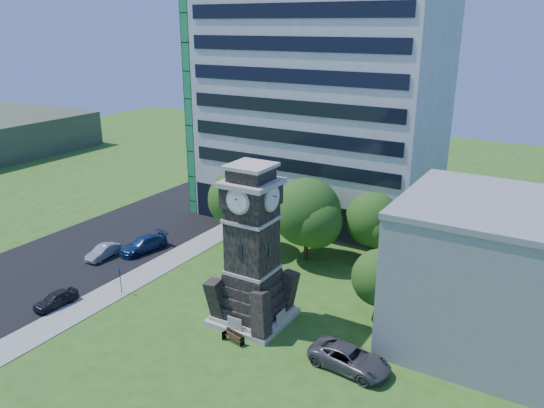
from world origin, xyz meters
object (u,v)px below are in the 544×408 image
Objects in this scene: car_street_north at (143,244)px; park_bench at (234,336)px; car_east_lot at (350,359)px; car_street_south at (56,299)px; clock_tower at (252,256)px; street_sign at (120,278)px; car_street_mid at (103,252)px.

car_street_north reaches higher than park_bench.
car_street_north is 26.04m from car_east_lot.
car_street_south is at bearing -157.09° from park_bench.
clock_tower is 7.40× the size of park_bench.
street_sign reaches higher than car_street_south.
car_street_north is 0.93× the size of car_east_lot.
park_bench is (18.97, -5.33, -0.16)m from car_street_mid.
car_street_mid is 3.83m from car_street_north.
car_east_lot reaches higher than car_street_south.
park_bench is (-8.27, -1.37, -0.30)m from car_east_lot.
car_east_lot reaches higher than car_street_north.
park_bench is at bearing -19.90° from car_street_mid.
car_street_south is at bearing -156.28° from clock_tower.
car_east_lot is at bearing 20.73° from park_bench.
car_street_south is 0.96× the size of car_street_mid.
car_street_mid is 0.68× the size of car_east_lot.
street_sign is (-11.66, -2.24, -3.82)m from clock_tower.
car_street_north is at bearing 51.08° from car_street_mid.
clock_tower reaches higher than car_street_north.
car_street_mid is (-3.87, 8.42, 0.00)m from car_street_south.
clock_tower is 5.88m from park_bench.
car_street_mid is 2.25× the size of park_bench.
clock_tower is at bearing 28.88° from car_street_south.
clock_tower is at bearing 83.04° from car_east_lot.
street_sign is (6.81, -4.25, 0.85)m from car_street_mid.
clock_tower is 12.47m from street_sign.
car_east_lot is 3.30× the size of park_bench.
street_sign is at bearing -36.14° from car_street_mid.
car_street_north is (2.18, 3.15, 0.12)m from car_street_mid.
car_street_south is at bearing -70.60° from car_street_north.
clock_tower is at bearing 28.69° from street_sign.
car_street_south is 2.16× the size of park_bench.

